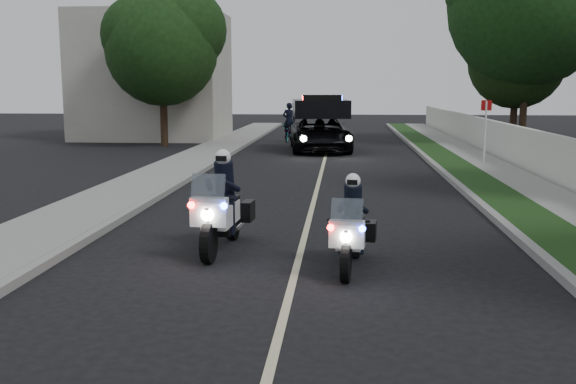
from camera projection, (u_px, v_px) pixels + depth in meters
The scene contains 19 objects.
ground at pixel (298, 261), 11.11m from camera, with size 120.00×120.00×0.00m, color black.
curb_right at pixel (450, 178), 20.59m from camera, with size 0.20×60.00×0.15m, color gray.
grass_verge at pixel (473, 179), 20.54m from camera, with size 1.20×60.00×0.16m, color #193814.
sidewalk_right at pixel (515, 179), 20.43m from camera, with size 1.40×60.00×0.16m, color gray.
property_wall at pixel (550, 158), 20.24m from camera, with size 0.22×60.00×1.50m, color beige.
curb_left at pixel (193, 176), 21.27m from camera, with size 0.20×60.00×0.15m, color gray.
sidewalk_left at pixel (160, 175), 21.36m from camera, with size 2.00×60.00×0.16m, color gray.
building_far at pixel (153, 76), 36.96m from camera, with size 8.00×6.00×7.00m, color #A8A396.
lane_marking at pixel (320, 179), 20.94m from camera, with size 0.12×50.00×0.01m, color #BFB78C.
police_moto_left at pixel (222, 250), 11.88m from camera, with size 0.75×2.14×1.82m, color silver, non-canonical shape.
police_moto_right at pixel (351, 268), 10.67m from camera, with size 0.64×1.82×1.55m, color silver, non-canonical shape.
police_suv at pixel (320, 151), 30.15m from camera, with size 2.62×5.67×2.75m, color black.
bicycle at pixel (289, 142), 35.37m from camera, with size 0.61×1.75×0.92m, color black.
cyclist at pixel (289, 142), 35.37m from camera, with size 0.68×0.45×1.88m, color black.
sign_post at pixel (484, 166), 24.61m from camera, with size 0.39×0.39×2.51m, color #B0230C, non-canonical shape.
tree_right_d at pixel (521, 145), 33.41m from camera, with size 8.02×8.02×13.37m, color #1A4115, non-canonical shape.
tree_right_e at pixel (512, 143), 34.51m from camera, with size 4.97×4.97×8.28m, color black, non-canonical shape.
tree_left_near at pixel (165, 146), 32.79m from camera, with size 5.50×5.50×9.16m, color #173712, non-canonical shape.
tree_left_far at pixel (171, 134), 40.71m from camera, with size 5.94×5.94×9.90m, color black, non-canonical shape.
Camera 1 is at (0.73, -10.76, 2.92)m, focal length 41.00 mm.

